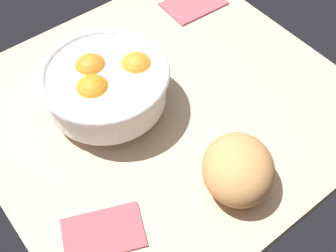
{
  "coord_description": "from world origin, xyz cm",
  "views": [
    {
      "loc": [
        33.21,
        43.68,
        66.06
      ],
      "look_at": [
        5.01,
        7.7,
        5.0
      ],
      "focal_mm": 47.59,
      "sensor_mm": 36.0,
      "label": 1
    }
  ],
  "objects_px": {
    "napkin_spare": "(194,3)",
    "napkin_folded": "(103,232)",
    "bread_loaf": "(238,169)",
    "fruit_bowl": "(106,83)"
  },
  "relations": [
    {
      "from": "fruit_bowl",
      "to": "bread_loaf",
      "type": "distance_m",
      "value": 0.28
    },
    {
      "from": "fruit_bowl",
      "to": "napkin_folded",
      "type": "relative_size",
      "value": 1.87
    },
    {
      "from": "bread_loaf",
      "to": "napkin_folded",
      "type": "distance_m",
      "value": 0.24
    },
    {
      "from": "bread_loaf",
      "to": "napkin_spare",
      "type": "xyz_separation_m",
      "value": [
        -0.25,
        -0.41,
        -0.04
      ]
    },
    {
      "from": "napkin_folded",
      "to": "napkin_spare",
      "type": "bearing_deg",
      "value": -144.06
    },
    {
      "from": "bread_loaf",
      "to": "fruit_bowl",
      "type": "bearing_deg",
      "value": -74.66
    },
    {
      "from": "bread_loaf",
      "to": "napkin_folded",
      "type": "xyz_separation_m",
      "value": [
        0.22,
        -0.06,
        -0.04
      ]
    },
    {
      "from": "napkin_spare",
      "to": "napkin_folded",
      "type": "bearing_deg",
      "value": 35.94
    },
    {
      "from": "fruit_bowl",
      "to": "bread_loaf",
      "type": "relative_size",
      "value": 1.76
    },
    {
      "from": "fruit_bowl",
      "to": "napkin_folded",
      "type": "xyz_separation_m",
      "value": [
        0.15,
        0.21,
        -0.06
      ]
    }
  ]
}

